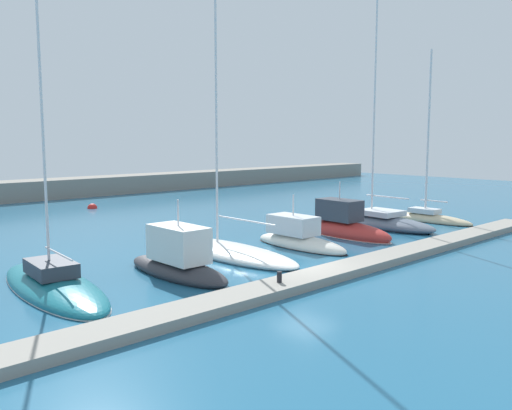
{
  "coord_description": "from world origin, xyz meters",
  "views": [
    {
      "loc": [
        -17.84,
        -15.68,
        6.04
      ],
      "look_at": [
        2.15,
        5.46,
        2.41
      ],
      "focal_mm": 37.94,
      "sensor_mm": 36.0,
      "label": 1
    }
  ],
  "objects_px": {
    "sailboat_slate_eighth": "(375,221)",
    "mooring_buoy_red": "(92,208)",
    "sailboat_teal_third": "(53,284)",
    "motorboat_charcoal_fourth": "(177,260)",
    "sailboat_sand_ninth": "(427,217)",
    "motorboat_red_seventh": "(343,227)",
    "dock_bollard": "(279,277)",
    "motorboat_ivory_sixth": "(298,239)",
    "sailboat_white_fifth": "(229,251)"
  },
  "relations": [
    {
      "from": "motorboat_ivory_sixth",
      "to": "motorboat_red_seventh",
      "type": "xyz_separation_m",
      "value": [
        4.51,
        0.37,
        0.14
      ]
    },
    {
      "from": "motorboat_charcoal_fourth",
      "to": "sailboat_sand_ninth",
      "type": "height_order",
      "value": "sailboat_sand_ninth"
    },
    {
      "from": "sailboat_teal_third",
      "to": "motorboat_charcoal_fourth",
      "type": "distance_m",
      "value": 5.21
    },
    {
      "from": "sailboat_teal_third",
      "to": "sailboat_sand_ninth",
      "type": "bearing_deg",
      "value": -87.0
    },
    {
      "from": "sailboat_slate_eighth",
      "to": "sailboat_sand_ninth",
      "type": "distance_m",
      "value": 4.87
    },
    {
      "from": "motorboat_ivory_sixth",
      "to": "motorboat_red_seventh",
      "type": "bearing_deg",
      "value": -84.35
    },
    {
      "from": "sailboat_slate_eighth",
      "to": "sailboat_sand_ninth",
      "type": "xyz_separation_m",
      "value": [
        4.7,
        -1.25,
        -0.1
      ]
    },
    {
      "from": "mooring_buoy_red",
      "to": "motorboat_red_seventh",
      "type": "bearing_deg",
      "value": -77.19
    },
    {
      "from": "sailboat_sand_ninth",
      "to": "dock_bollard",
      "type": "relative_size",
      "value": 28.5
    },
    {
      "from": "motorboat_red_seventh",
      "to": "sailboat_slate_eighth",
      "type": "distance_m",
      "value": 4.59
    },
    {
      "from": "motorboat_red_seventh",
      "to": "motorboat_charcoal_fourth",
      "type": "bearing_deg",
      "value": 97.17
    },
    {
      "from": "sailboat_slate_eighth",
      "to": "mooring_buoy_red",
      "type": "relative_size",
      "value": 18.23
    },
    {
      "from": "sailboat_teal_third",
      "to": "dock_bollard",
      "type": "distance_m",
      "value": 9.01
    },
    {
      "from": "motorboat_red_seventh",
      "to": "sailboat_white_fifth",
      "type": "bearing_deg",
      "value": 89.42
    },
    {
      "from": "sailboat_sand_ninth",
      "to": "mooring_buoy_red",
      "type": "xyz_separation_m",
      "value": [
        -14.42,
        23.33,
        -0.27
      ]
    },
    {
      "from": "motorboat_charcoal_fourth",
      "to": "sailboat_slate_eighth",
      "type": "xyz_separation_m",
      "value": [
        17.57,
        1.61,
        -0.29
      ]
    },
    {
      "from": "sailboat_white_fifth",
      "to": "sailboat_sand_ninth",
      "type": "bearing_deg",
      "value": -92.82
    },
    {
      "from": "motorboat_charcoal_fourth",
      "to": "sailboat_slate_eighth",
      "type": "distance_m",
      "value": 17.65
    },
    {
      "from": "motorboat_charcoal_fourth",
      "to": "mooring_buoy_red",
      "type": "xyz_separation_m",
      "value": [
        7.86,
        23.7,
        -0.67
      ]
    },
    {
      "from": "sailboat_slate_eighth",
      "to": "sailboat_white_fifth",
      "type": "bearing_deg",
      "value": 94.12
    },
    {
      "from": "sailboat_sand_ninth",
      "to": "motorboat_red_seventh",
      "type": "bearing_deg",
      "value": 88.71
    },
    {
      "from": "motorboat_charcoal_fourth",
      "to": "sailboat_sand_ninth",
      "type": "bearing_deg",
      "value": -88.4
    },
    {
      "from": "motorboat_ivory_sixth",
      "to": "sailboat_teal_third",
      "type": "bearing_deg",
      "value": 87.11
    },
    {
      "from": "sailboat_slate_eighth",
      "to": "dock_bollard",
      "type": "height_order",
      "value": "sailboat_slate_eighth"
    },
    {
      "from": "motorboat_charcoal_fourth",
      "to": "sailboat_white_fifth",
      "type": "bearing_deg",
      "value": -70.29
    },
    {
      "from": "sailboat_white_fifth",
      "to": "dock_bollard",
      "type": "xyz_separation_m",
      "value": [
        -2.87,
        -6.4,
        0.36
      ]
    },
    {
      "from": "motorboat_charcoal_fourth",
      "to": "sailboat_white_fifth",
      "type": "height_order",
      "value": "sailboat_white_fifth"
    },
    {
      "from": "motorboat_ivory_sixth",
      "to": "sailboat_sand_ninth",
      "type": "relative_size",
      "value": 0.51
    },
    {
      "from": "motorboat_ivory_sixth",
      "to": "sailboat_slate_eighth",
      "type": "height_order",
      "value": "sailboat_slate_eighth"
    },
    {
      "from": "mooring_buoy_red",
      "to": "dock_bollard",
      "type": "height_order",
      "value": "dock_bollard"
    },
    {
      "from": "motorboat_ivory_sixth",
      "to": "mooring_buoy_red",
      "type": "xyz_separation_m",
      "value": [
        -0.68,
        23.19,
        -0.43
      ]
    },
    {
      "from": "sailboat_sand_ninth",
      "to": "sailboat_slate_eighth",
      "type": "bearing_deg",
      "value": 77.05
    },
    {
      "from": "sailboat_slate_eighth",
      "to": "mooring_buoy_red",
      "type": "distance_m",
      "value": 24.13
    },
    {
      "from": "sailboat_teal_third",
      "to": "dock_bollard",
      "type": "xyz_separation_m",
      "value": [
        6.41,
        -6.33,
        0.35
      ]
    },
    {
      "from": "motorboat_charcoal_fourth",
      "to": "dock_bollard",
      "type": "bearing_deg",
      "value": -163.4
    },
    {
      "from": "sailboat_white_fifth",
      "to": "dock_bollard",
      "type": "relative_size",
      "value": 35.69
    },
    {
      "from": "sailboat_teal_third",
      "to": "motorboat_ivory_sixth",
      "type": "relative_size",
      "value": 3.2
    },
    {
      "from": "sailboat_white_fifth",
      "to": "sailboat_sand_ninth",
      "type": "distance_m",
      "value": 18.03
    },
    {
      "from": "motorboat_red_seventh",
      "to": "sailboat_slate_eighth",
      "type": "height_order",
      "value": "sailboat_slate_eighth"
    },
    {
      "from": "sailboat_teal_third",
      "to": "motorboat_charcoal_fourth",
      "type": "xyz_separation_m",
      "value": [
        5.0,
        -1.4,
        0.43
      ]
    },
    {
      "from": "motorboat_charcoal_fourth",
      "to": "sailboat_white_fifth",
      "type": "xyz_separation_m",
      "value": [
        4.27,
        1.48,
        -0.44
      ]
    },
    {
      "from": "motorboat_ivory_sixth",
      "to": "dock_bollard",
      "type": "xyz_separation_m",
      "value": [
        -7.12,
        -5.43,
        0.16
      ]
    },
    {
      "from": "sailboat_teal_third",
      "to": "sailboat_slate_eighth",
      "type": "distance_m",
      "value": 22.57
    },
    {
      "from": "sailboat_white_fifth",
      "to": "sailboat_slate_eighth",
      "type": "bearing_deg",
      "value": -88.7
    },
    {
      "from": "mooring_buoy_red",
      "to": "sailboat_sand_ninth",
      "type": "bearing_deg",
      "value": -58.29
    },
    {
      "from": "motorboat_ivory_sixth",
      "to": "motorboat_red_seventh",
      "type": "relative_size",
      "value": 0.9
    },
    {
      "from": "sailboat_teal_third",
      "to": "mooring_buoy_red",
      "type": "relative_size",
      "value": 24.33
    },
    {
      "from": "sailboat_teal_third",
      "to": "sailboat_white_fifth",
      "type": "xyz_separation_m",
      "value": [
        9.28,
        0.07,
        -0.01
      ]
    },
    {
      "from": "dock_bollard",
      "to": "sailboat_white_fifth",
      "type": "bearing_deg",
      "value": 65.87
    },
    {
      "from": "motorboat_red_seventh",
      "to": "dock_bollard",
      "type": "xyz_separation_m",
      "value": [
        -11.64,
        -5.8,
        0.02
      ]
    }
  ]
}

